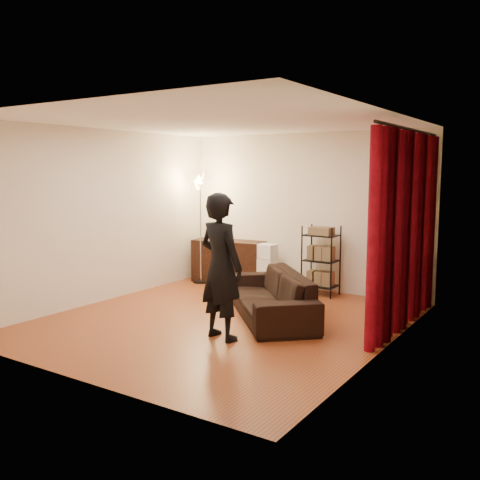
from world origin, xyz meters
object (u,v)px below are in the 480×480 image
Objects in this scene: floor_lamp at (201,228)px; media_cabinet at (229,261)px; storage_boxes at (267,266)px; person at (221,267)px; wire_shelf at (321,261)px; sofa at (270,295)px.

media_cabinet is at bearing 36.92° from floor_lamp.
person is at bearing -70.71° from storage_boxes.
wire_shelf is 0.58× the size of floor_lamp.
sofa is at bearing -31.16° from floor_lamp.
floor_lamp is at bearing -150.44° from media_cabinet.
wire_shelf is at bearing -8.37° from media_cabinet.
floor_lamp reaches higher than wire_shelf.
storage_boxes is (-1.01, 1.64, 0.07)m from sofa.
sofa is 2.73m from floor_lamp.
person is 3.42m from media_cabinet.
person is at bearing -79.82° from wire_shelf.
sofa is 1.64× the size of media_cabinet.
wire_shelf is at bearing 0.37° from storage_boxes.
sofa is 1.93m from storage_boxes.
wire_shelf is (0.04, 2.81, -0.32)m from person.
sofa is at bearing -79.02° from person.
storage_boxes is at bearing -168.54° from wire_shelf.
media_cabinet is 1.15× the size of wire_shelf.
floor_lamp is (-0.42, -0.31, 0.62)m from media_cabinet.
floor_lamp reaches higher than person.
media_cabinet is 1.87m from wire_shelf.
wire_shelf reaches higher than storage_boxes.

